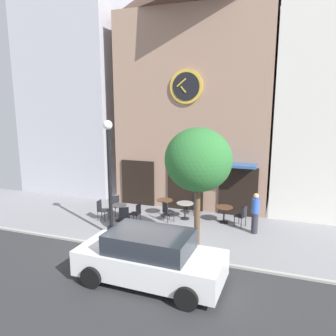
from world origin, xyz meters
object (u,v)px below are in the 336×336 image
object	(u,v)px
cafe_table_center_right	(185,207)
parked_car_white	(150,257)
cafe_chair_facing_wall	(137,212)
cafe_chair_near_lamp	(167,210)
cafe_table_leftmost	(165,204)
pedestrian_blue	(255,213)
cafe_chair_near_tree	(242,215)
cafe_chair_mid_row	(194,203)
cafe_chair_left_end	(116,204)
cafe_chair_corner	(101,209)
street_tree	(198,160)
cafe_chair_by_entrance	(124,215)
cafe_table_center	(224,211)
cafe_table_rightmost	(120,210)
street_lamp	(110,179)

from	to	relation	value
cafe_table_center_right	parked_car_white	distance (m)	5.47
cafe_chair_facing_wall	cafe_chair_near_lamp	bearing A→B (deg)	31.50
cafe_table_leftmost	cafe_chair_facing_wall	distance (m)	1.62
cafe_table_center_right	parked_car_white	bearing A→B (deg)	-84.03
pedestrian_blue	cafe_chair_near_lamp	bearing A→B (deg)	179.21
cafe_chair_facing_wall	cafe_table_center_right	bearing A→B (deg)	35.43
cafe_chair_near_tree	cafe_table_leftmost	bearing A→B (deg)	176.49
cafe_chair_mid_row	cafe_chair_left_end	bearing A→B (deg)	-158.04
cafe_chair_facing_wall	cafe_chair_corner	distance (m)	1.71
pedestrian_blue	parked_car_white	size ratio (longest dim) A/B	0.38
cafe_table_center_right	pedestrian_blue	xyz separation A→B (m)	(3.12, -0.63, 0.30)
cafe_chair_facing_wall	parked_car_white	size ratio (longest dim) A/B	0.21
street_tree	cafe_chair_corner	size ratio (longest dim) A/B	4.91
cafe_chair_by_entrance	street_tree	bearing A→B (deg)	-22.14
cafe_table_leftmost	cafe_chair_facing_wall	bearing A→B (deg)	-119.12
cafe_table_leftmost	cafe_chair_near_tree	distance (m)	3.58
cafe_table_center	cafe_table_rightmost	bearing A→B (deg)	-163.40
cafe_chair_near_tree	cafe_chair_corner	distance (m)	6.20
pedestrian_blue	cafe_chair_left_end	bearing A→B (deg)	179.17
cafe_table_leftmost	cafe_chair_mid_row	xyz separation A→B (m)	(1.24, 0.71, -0.02)
cafe_table_center_right	cafe_chair_by_entrance	world-z (taller)	cafe_chair_by_entrance
cafe_chair_near_tree	cafe_chair_facing_wall	bearing A→B (deg)	-164.65
street_lamp	parked_car_white	size ratio (longest dim) A/B	1.05
cafe_chair_corner	cafe_chair_facing_wall	bearing A→B (deg)	2.73
cafe_table_center_right	cafe_chair_near_tree	distance (m)	2.55
street_tree	cafe_chair_near_lamp	distance (m)	4.40
street_tree	cafe_chair_near_lamp	xyz separation A→B (m)	(-2.06, 2.69, -2.80)
cafe_table_leftmost	cafe_chair_by_entrance	world-z (taller)	cafe_chair_by_entrance
street_tree	cafe_chair_by_entrance	xyz separation A→B (m)	(-3.56, 1.45, -2.80)
cafe_chair_corner	cafe_chair_mid_row	xyz separation A→B (m)	(3.73, 2.21, 0.00)
cafe_chair_by_entrance	cafe_chair_facing_wall	size ratio (longest dim) A/B	1.00
cafe_table_rightmost	cafe_chair_near_tree	world-z (taller)	cafe_chair_near_tree
cafe_table_center_right	cafe_table_center	xyz separation A→B (m)	(1.75, 0.13, -0.03)
street_tree	cafe_chair_corner	distance (m)	5.97
cafe_chair_near_tree	cafe_chair_left_end	size ratio (longest dim) A/B	1.00
cafe_table_rightmost	cafe_chair_by_entrance	bearing A→B (deg)	-49.89
cafe_chair_facing_wall	cafe_chair_mid_row	size ratio (longest dim) A/B	1.00
street_lamp	cafe_chair_left_end	world-z (taller)	street_lamp
cafe_chair_left_end	pedestrian_blue	size ratio (longest dim) A/B	0.54
cafe_chair_near_tree	cafe_chair_by_entrance	size ratio (longest dim) A/B	1.00
cafe_chair_near_tree	cafe_chair_mid_row	distance (m)	2.51
cafe_table_rightmost	cafe_table_leftmost	distance (m)	2.12
street_tree	cafe_chair_left_end	world-z (taller)	street_tree
cafe_chair_facing_wall	cafe_chair_by_entrance	bearing A→B (deg)	-122.25
cafe_chair_facing_wall	cafe_chair_left_end	xyz separation A→B (m)	(-1.39, 0.75, 0.00)
cafe_table_rightmost	cafe_chair_facing_wall	xyz separation A→B (m)	(0.87, -0.10, 0.03)
cafe_table_center_right	cafe_chair_corner	distance (m)	3.78
cafe_table_center_right	cafe_chair_near_lamp	world-z (taller)	cafe_chair_near_lamp
street_lamp	cafe_table_rightmost	bearing A→B (deg)	106.14
cafe_table_leftmost	parked_car_white	world-z (taller)	parked_car_white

